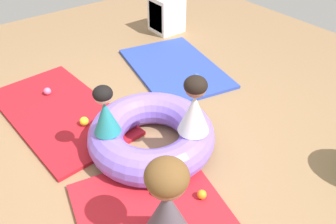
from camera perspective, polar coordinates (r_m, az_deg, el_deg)
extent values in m
plane|color=#93704C|center=(3.38, -4.33, -5.84)|extent=(8.00, 8.00, 0.00)
cube|color=#2D47B7|center=(4.61, 1.14, 7.45)|extent=(1.74, 1.33, 0.04)
cube|color=#B21923|center=(3.96, -17.65, -0.02)|extent=(1.89, 1.11, 0.04)
torus|color=#8466E0|center=(3.25, -2.81, -3.87)|extent=(1.21, 1.21, 0.34)
cone|color=teal|center=(2.98, -10.38, -0.85)|extent=(0.34, 0.34, 0.31)
sphere|color=#DBAD89|center=(2.85, -10.88, 2.79)|extent=(0.16, 0.16, 0.16)
ellipsoid|color=black|center=(2.84, -10.92, 3.06)|extent=(0.17, 0.17, 0.13)
cone|color=white|center=(2.94, 4.39, -0.23)|extent=(0.40, 0.40, 0.37)
sphere|color=#936647|center=(2.79, 4.65, 4.19)|extent=(0.18, 0.18, 0.18)
ellipsoid|color=black|center=(2.78, 4.66, 4.51)|extent=(0.20, 0.20, 0.16)
cone|color=#4C4751|center=(2.45, -0.18, -17.31)|extent=(0.53, 0.53, 0.53)
sphere|color=#936647|center=(2.14, -0.20, -11.24)|extent=(0.27, 0.27, 0.27)
ellipsoid|color=brown|center=(2.12, -0.20, -10.77)|extent=(0.29, 0.29, 0.23)
sphere|color=yellow|center=(3.65, -13.91, -1.51)|extent=(0.09, 0.09, 0.09)
sphere|color=orange|center=(2.88, 5.69, -13.62)|extent=(0.08, 0.08, 0.08)
sphere|color=red|center=(2.89, -2.05, -13.28)|extent=(0.06, 0.06, 0.06)
sphere|color=pink|center=(4.25, -19.60, 3.31)|extent=(0.09, 0.09, 0.09)
sphere|color=blue|center=(4.30, 4.78, 5.95)|extent=(0.08, 0.08, 0.08)
cube|color=white|center=(5.64, -0.25, 16.14)|extent=(0.44, 0.44, 0.56)
cube|color=#2D2D33|center=(5.58, -1.28, 15.87)|extent=(0.34, 0.20, 0.44)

